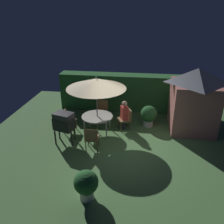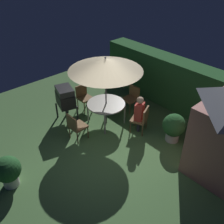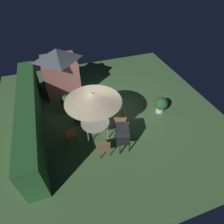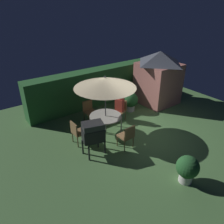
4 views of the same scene
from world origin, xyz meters
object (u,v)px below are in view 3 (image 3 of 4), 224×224
(patio_umbrella, at_px, (93,97))
(person_in_red, at_px, (80,109))
(chair_toward_hedge, at_px, (104,147))
(potted_plant_by_grill, at_px, (68,102))
(chair_near_shed, at_px, (79,112))
(chair_toward_house, at_px, (122,119))
(garden_shed, at_px, (60,71))
(potted_plant_by_shed, at_px, (161,104))
(patio_table, at_px, (95,123))
(bbq_grill, at_px, (122,134))
(chair_far_side, at_px, (68,133))

(patio_umbrella, bearing_deg, person_in_red, 23.98)
(chair_toward_hedge, bearing_deg, potted_plant_by_grill, 15.54)
(chair_near_shed, xyz_separation_m, chair_toward_house, (-1.07, -1.74, 0.00))
(garden_shed, xyz_separation_m, potted_plant_by_shed, (-3.38, -4.38, -0.82))
(patio_table, height_order, bbq_grill, bbq_grill)
(patio_umbrella, height_order, chair_near_shed, patio_umbrella)
(patio_table, relative_size, chair_far_side, 1.37)
(chair_toward_hedge, bearing_deg, patio_table, 0.15)
(chair_toward_hedge, height_order, chair_toward_house, same)
(person_in_red, bearing_deg, patio_umbrella, -156.02)
(bbq_grill, bearing_deg, chair_toward_house, -20.02)
(chair_near_shed, height_order, potted_plant_by_shed, chair_near_shed)
(garden_shed, xyz_separation_m, person_in_red, (-2.73, -0.44, -0.53))
(garden_shed, height_order, patio_umbrella, garden_shed)
(chair_toward_hedge, bearing_deg, bbq_grill, -79.21)
(chair_toward_house, bearing_deg, patio_table, 91.96)
(potted_plant_by_grill, bearing_deg, patio_table, -156.03)
(potted_plant_by_shed, relative_size, potted_plant_by_grill, 0.95)
(potted_plant_by_shed, bearing_deg, chair_toward_house, 98.74)
(patio_umbrella, relative_size, chair_far_side, 2.60)
(garden_shed, height_order, potted_plant_by_shed, garden_shed)
(patio_umbrella, bearing_deg, bbq_grill, -141.88)
(garden_shed, height_order, patio_table, garden_shed)
(patio_umbrella, distance_m, chair_toward_house, 2.00)
(bbq_grill, bearing_deg, potted_plant_by_grill, 29.33)
(patio_table, distance_m, chair_near_shed, 1.23)
(potted_plant_by_shed, bearing_deg, bbq_grill, 118.81)
(garden_shed, bearing_deg, potted_plant_by_grill, 179.91)
(chair_toward_house, bearing_deg, patio_umbrella, 91.96)
(potted_plant_by_grill, xyz_separation_m, person_in_red, (-1.00, -0.44, 0.27))
(bbq_grill, distance_m, chair_near_shed, 2.57)
(bbq_grill, distance_m, chair_toward_hedge, 0.91)
(bbq_grill, bearing_deg, person_in_red, 31.71)
(chair_far_side, bearing_deg, bbq_grill, -117.08)
(chair_far_side, xyz_separation_m, potted_plant_by_shed, (0.40, -4.70, -0.03))
(chair_near_shed, bearing_deg, chair_toward_hedge, -168.00)
(garden_shed, relative_size, bbq_grill, 2.14)
(bbq_grill, relative_size, potted_plant_by_shed, 1.39)
(potted_plant_by_shed, relative_size, person_in_red, 0.68)
(potted_plant_by_grill, bearing_deg, chair_near_shed, -156.04)
(patio_table, height_order, chair_far_side, chair_far_side)
(bbq_grill, bearing_deg, chair_toward_hedge, 100.79)
(patio_table, bearing_deg, chair_far_side, 90.73)
(chair_near_shed, height_order, potted_plant_by_grill, potted_plant_by_grill)
(chair_near_shed, bearing_deg, potted_plant_by_shed, -100.30)
(garden_shed, distance_m, patio_umbrella, 3.95)
(patio_table, relative_size, potted_plant_by_shed, 1.43)
(bbq_grill, xyz_separation_m, person_in_red, (2.10, 1.30, -0.06))
(chair_far_side, height_order, potted_plant_by_shed, chair_far_side)
(chair_toward_house, bearing_deg, chair_near_shed, 58.42)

